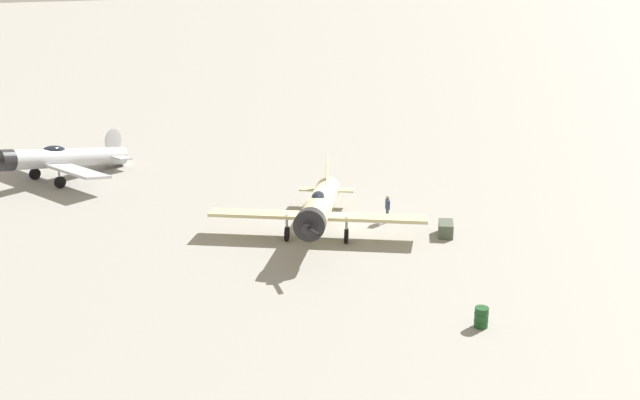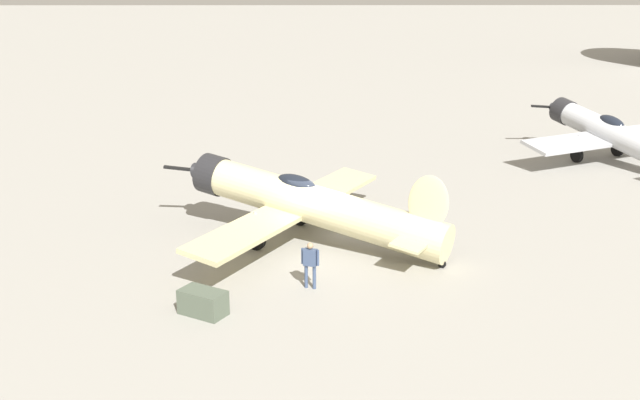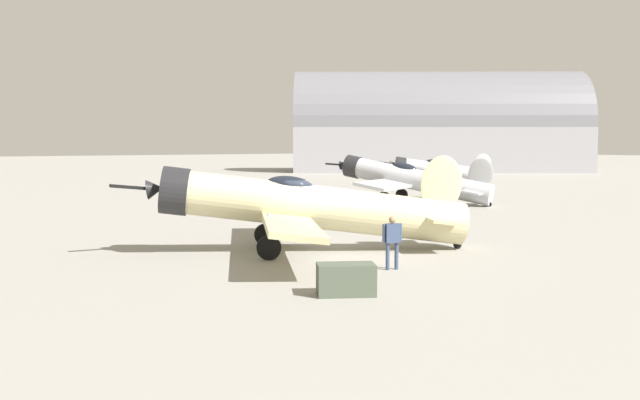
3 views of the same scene
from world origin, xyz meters
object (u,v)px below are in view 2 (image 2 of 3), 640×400
airplane_foreground (308,204)px  equipment_crate (203,302)px  ground_crew_mechanic (310,261)px  airplane_mid_apron (616,136)px

airplane_foreground → equipment_crate: (3.21, 6.40, -1.18)m
equipment_crate → ground_crew_mechanic: bearing=-149.1°
ground_crew_mechanic → equipment_crate: ground_crew_mechanic is taller
airplane_mid_apron → ground_crew_mechanic: bearing=108.5°
airplane_foreground → airplane_mid_apron: 20.69m
ground_crew_mechanic → equipment_crate: 3.88m
airplane_mid_apron → equipment_crate: bearing=106.5°
airplane_foreground → ground_crew_mechanic: airplane_foreground is taller
airplane_mid_apron → ground_crew_mechanic: airplane_mid_apron is taller
airplane_foreground → equipment_crate: airplane_foreground is taller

